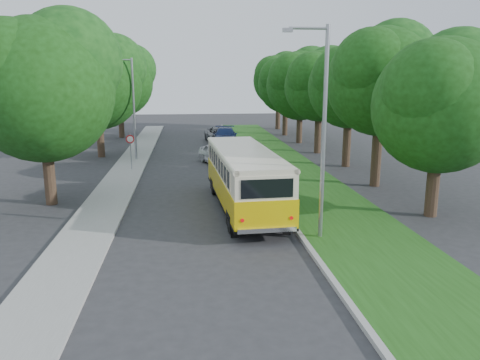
{
  "coord_description": "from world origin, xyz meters",
  "views": [
    {
      "loc": [
        -0.71,
        -19.29,
        6.21
      ],
      "look_at": [
        1.65,
        1.72,
        1.5
      ],
      "focal_mm": 35.0,
      "sensor_mm": 36.0,
      "label": 1
    }
  ],
  "objects": [
    {
      "name": "lamppost_near",
      "position": [
        4.21,
        -2.5,
        4.37
      ],
      "size": [
        1.71,
        0.16,
        8.0
      ],
      "color": "gray",
      "rests_on": "ground"
    },
    {
      "name": "sidewalk",
      "position": [
        -4.8,
        5.0,
        0.06
      ],
      "size": [
        2.2,
        70.0,
        0.12
      ],
      "primitive_type": "cube",
      "color": "gray",
      "rests_on": "ground"
    },
    {
      "name": "car_silver",
      "position": [
        1.41,
        13.89,
        0.72
      ],
      "size": [
        3.05,
        4.56,
        1.44
      ],
      "primitive_type": "imported",
      "rotation": [
        0.0,
        0.0,
        0.35
      ],
      "color": "silver",
      "rests_on": "ground"
    },
    {
      "name": "vintage_bus",
      "position": [
        1.87,
        1.92,
        1.47
      ],
      "size": [
        3.05,
        9.99,
        2.93
      ],
      "primitive_type": null,
      "rotation": [
        0.0,
        0.0,
        0.05
      ],
      "color": "#E8C107",
      "rests_on": "ground"
    },
    {
      "name": "grass_verge",
      "position": [
        5.95,
        5.0,
        0.07
      ],
      "size": [
        4.5,
        70.0,
        0.13
      ],
      "primitive_type": "cube",
      "color": "#1E4C14",
      "rests_on": "ground"
    },
    {
      "name": "treeline",
      "position": [
        3.15,
        17.99,
        5.93
      ],
      "size": [
        24.27,
        41.91,
        9.46
      ],
      "color": "#332319",
      "rests_on": "ground"
    },
    {
      "name": "car_blue",
      "position": [
        2.73,
        23.7,
        0.77
      ],
      "size": [
        2.53,
        5.44,
        1.54
      ],
      "primitive_type": "imported",
      "rotation": [
        0.0,
        0.0,
        -0.07
      ],
      "color": "navy",
      "rests_on": "ground"
    },
    {
      "name": "warning_sign",
      "position": [
        -4.5,
        11.98,
        1.71
      ],
      "size": [
        0.56,
        0.1,
        2.5
      ],
      "color": "gray",
      "rests_on": "ground"
    },
    {
      "name": "lamppost_far",
      "position": [
        -4.7,
        16.0,
        4.12
      ],
      "size": [
        1.71,
        0.16,
        7.5
      ],
      "color": "gray",
      "rests_on": "ground"
    },
    {
      "name": "curb",
      "position": [
        3.6,
        5.0,
        0.07
      ],
      "size": [
        0.2,
        70.0,
        0.15
      ],
      "primitive_type": "cube",
      "color": "gray",
      "rests_on": "ground"
    },
    {
      "name": "car_grey",
      "position": [
        2.34,
        25.13,
        0.73
      ],
      "size": [
        2.88,
        5.43,
        1.45
      ],
      "primitive_type": "imported",
      "rotation": [
        0.0,
        0.0,
        0.09
      ],
      "color": "slate",
      "rests_on": "ground"
    },
    {
      "name": "ground",
      "position": [
        0.0,
        0.0,
        0.0
      ],
      "size": [
        120.0,
        120.0,
        0.0
      ],
      "primitive_type": "plane",
      "color": "#2C2C2F",
      "rests_on": "ground"
    },
    {
      "name": "car_white",
      "position": [
        2.4,
        15.13,
        0.69
      ],
      "size": [
        2.62,
        4.42,
        1.38
      ],
      "primitive_type": "imported",
      "rotation": [
        0.0,
        0.0,
        -0.3
      ],
      "color": "white",
      "rests_on": "ground"
    }
  ]
}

